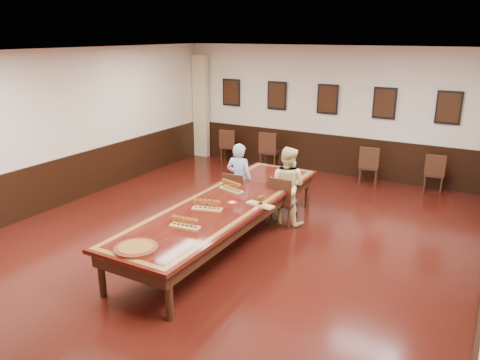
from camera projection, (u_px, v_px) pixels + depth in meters
The scene contains 23 objects.
floor at pixel (226, 243), 8.14m from camera, with size 8.00×10.00×0.02m, color black.
ceiling at pixel (224, 51), 7.18m from camera, with size 8.00×10.00×0.02m, color white.
wall_back at pixel (328, 111), 11.81m from camera, with size 8.00×0.02×3.20m, color beige.
wall_left at pixel (57, 129), 9.55m from camera, with size 0.02×10.00×3.20m, color beige.
chair_man at pixel (237, 194), 9.18m from camera, with size 0.43×0.47×0.91m, color black, non-canonical shape.
chair_woman at pixel (284, 201), 8.77m from camera, with size 0.45×0.49×0.95m, color black, non-canonical shape.
spare_chair_a at pixel (229, 145), 13.09m from camera, with size 0.44×0.48×0.94m, color black, non-canonical shape.
spare_chair_b at pixel (270, 150), 12.37m from camera, with size 0.48×0.52×1.02m, color black, non-canonical shape.
spare_chair_c at pixel (369, 165), 11.09m from camera, with size 0.45×0.49×0.96m, color black, non-canonical shape.
spare_chair_d at pixel (435, 173), 10.58m from camera, with size 0.43×0.47×0.92m, color black, non-canonical shape.
person_man at pixel (239, 180), 9.18m from camera, with size 0.53×0.35×1.46m, color #527DCE.
person_woman at pixel (287, 186), 8.77m from camera, with size 0.74×0.58×1.49m, color #F8E39B.
pink_phone at pixel (255, 209), 7.59m from camera, with size 0.07×0.14×0.01m, color #EC4EB1.
curtain at pixel (201, 107), 13.47m from camera, with size 0.45×0.18×2.90m, color tan.
wainscoting at pixel (226, 215), 7.99m from camera, with size 8.00×10.00×1.00m.
conference_table at pixel (226, 209), 7.96m from camera, with size 1.40×5.00×0.76m.
posters at pixel (328, 99), 11.66m from camera, with size 6.14×0.04×0.74m.
flight_a at pixel (231, 186), 8.44m from camera, with size 0.53×0.29×0.19m.
flight_b at pixel (260, 201), 7.71m from camera, with size 0.51×0.23×0.18m.
flight_c at pixel (207, 205), 7.53m from camera, with size 0.51×0.28×0.18m.
flight_d at pixel (185, 223), 6.84m from camera, with size 0.48×0.19×0.17m.
red_plate_grp at pixel (232, 203), 7.84m from camera, with size 0.18×0.18×0.02m.
carved_platter at pixel (136, 248), 6.16m from camera, with size 0.72×0.72×0.05m.
Camera 1 is at (3.89, -6.35, 3.49)m, focal length 35.00 mm.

